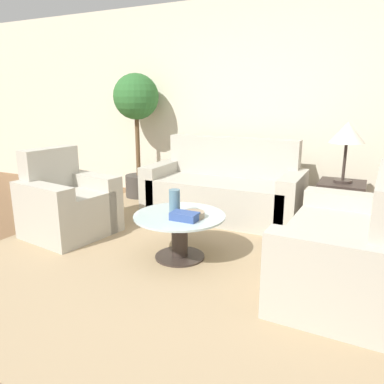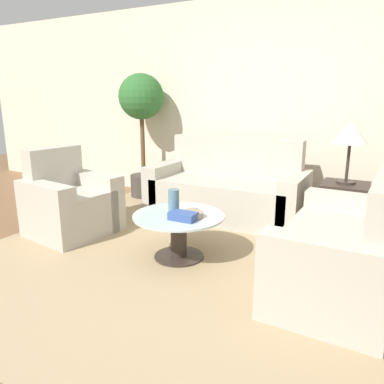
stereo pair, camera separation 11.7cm
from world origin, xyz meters
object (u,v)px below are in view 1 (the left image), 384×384
sofa_main (225,191)px  armchair (66,206)px  potted_plant (137,112)px  bowl (194,215)px  book_stack (185,216)px  vase (175,202)px  loveseat (349,251)px  coffee_table (180,230)px  table_lamp (347,134)px

sofa_main → armchair: size_ratio=2.02×
potted_plant → bowl: potted_plant is taller
armchair → potted_plant: 1.83m
bowl → book_stack: bearing=-111.8°
vase → potted_plant: bearing=132.0°
sofa_main → book_stack: sofa_main is taller
armchair → vase: armchair is taller
book_stack → sofa_main: bearing=97.5°
potted_plant → loveseat: bearing=-28.3°
loveseat → sofa_main: bearing=-128.7°
coffee_table → book_stack: size_ratio=3.54×
armchair → potted_plant: (-0.17, 1.59, 0.89)m
coffee_table → bowl: (0.14, -0.01, 0.17)m
sofa_main → book_stack: 1.44m
armchair → book_stack: armchair is taller
coffee_table → book_stack: (0.10, -0.11, 0.17)m
vase → table_lamp: bearing=44.8°
table_lamp → book_stack: table_lamp is taller
loveseat → armchair: bearing=-87.4°
table_lamp → book_stack: bearing=-129.6°
bowl → loveseat: bearing=3.3°
sofa_main → loveseat: size_ratio=1.28×
loveseat → vase: size_ratio=6.38×
coffee_table → loveseat: bearing=2.6°
coffee_table → armchair: bearing=178.6°
vase → book_stack: 0.19m
loveseat → table_lamp: size_ratio=2.37×
sofa_main → potted_plant: potted_plant is taller
coffee_table → table_lamp: 1.90m
armchair → book_stack: (1.45, -0.14, 0.14)m
potted_plant → sofa_main: bearing=-11.9°
potted_plant → bowl: (1.65, -1.63, -0.76)m
sofa_main → potted_plant: bearing=168.1°
loveseat → table_lamp: table_lamp is taller
armchair → coffee_table: bearing=-82.9°
book_stack → coffee_table: bearing=134.6°
sofa_main → armchair: (-1.26, -1.29, -0.00)m
sofa_main → loveseat: sofa_main is taller
coffee_table → potted_plant: (-1.51, 1.62, 0.93)m
coffee_table → table_lamp: table_lamp is taller
sofa_main → loveseat: (1.46, -1.26, -0.00)m
potted_plant → vase: size_ratio=7.63×
loveseat → coffee_table: loveseat is taller
coffee_table → table_lamp: bearing=45.5°
armchair → table_lamp: table_lamp is taller
bowl → vase: bearing=-179.6°
potted_plant → vase: (1.47, -1.63, -0.68)m
table_lamp → armchair: bearing=-154.8°
sofa_main → coffee_table: bearing=-86.3°
armchair → bowl: size_ratio=4.91×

